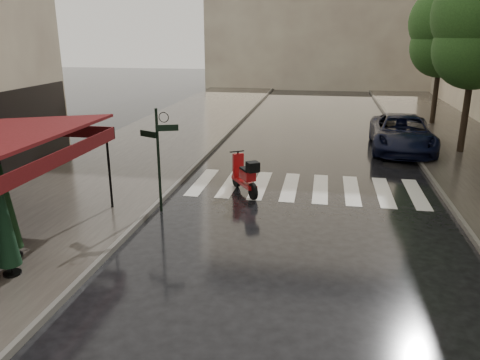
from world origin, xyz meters
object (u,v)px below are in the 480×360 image
(scooter, at_px, (245,176))
(parasol_back, at_px, (6,204))
(parasol_front, at_px, (3,214))
(parked_car, at_px, (402,133))

(scooter, bearing_deg, parasol_back, -160.93)
(parasol_back, bearing_deg, parasol_front, -57.79)
(parked_car, relative_size, parasol_front, 2.20)
(scooter, distance_m, parked_car, 9.37)
(scooter, relative_size, parked_car, 0.30)
(parked_car, height_order, parasol_back, parasol_back)
(scooter, height_order, parked_car, parked_car)
(parked_car, relative_size, parasol_back, 2.34)
(parasol_front, height_order, parasol_back, parasol_front)
(parasol_front, bearing_deg, parked_car, 53.96)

